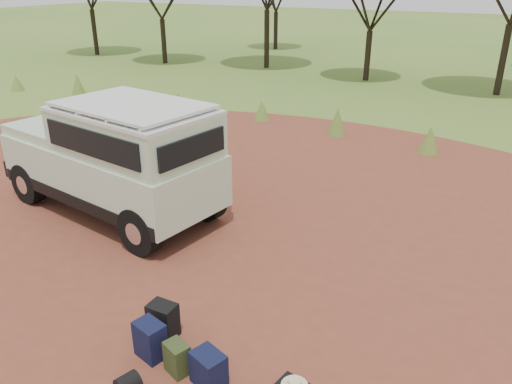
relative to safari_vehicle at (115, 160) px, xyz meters
The scene contains 11 objects.
ground 2.63m from the safari_vehicle, 25.55° to the right, with size 140.00×140.00×0.00m, color #547C2C.
dirt_clearing 2.63m from the safari_vehicle, 25.55° to the right, with size 23.00×23.00×0.01m, color brown.
grass_fringe 8.02m from the safari_vehicle, 73.92° to the left, with size 36.60×1.60×0.90m.
safari_vehicle is the anchor object (origin of this frame).
walking_staff 2.44m from the safari_vehicle, behind, with size 0.04×0.04×1.56m, color maroon.
backpack_black 4.53m from the safari_vehicle, 39.17° to the right, with size 0.40×0.29×0.54m, color black.
backpack_navy 4.88m from the safari_vehicle, 42.17° to the right, with size 0.41×0.29×0.54m, color black.
backpack_olive 5.31m from the safari_vehicle, 39.01° to the right, with size 0.33×0.24×0.45m, color #30401D.
duffel_navy 5.66m from the safari_vehicle, 35.71° to the right, with size 0.42×0.32×0.48m, color black.
stuff_sack 5.49m from the safari_vehicle, 46.06° to the right, with size 0.27×0.27×0.27m, color black.
safari_hat 6.45m from the safari_vehicle, 28.37° to the right, with size 0.33×0.33×0.10m.
Camera 1 is at (5.33, -6.23, 4.83)m, focal length 35.00 mm.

